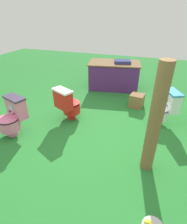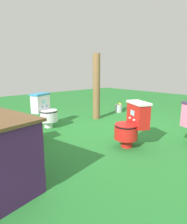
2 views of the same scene
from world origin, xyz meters
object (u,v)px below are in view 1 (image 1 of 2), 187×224
Objects in this scene: vendor_table at (114,75)px; small_crate at (137,101)px; toilet_pink at (13,117)px; toilet_white at (164,108)px; wooden_post at (155,122)px; toilet_red at (68,104)px.

small_crate is at bearing -51.28° from vendor_table.
toilet_pink is at bearing -112.68° from vendor_table.
toilet_white is 0.45× the size of wooden_post.
toilet_pink is 0.46× the size of vendor_table.
toilet_white and toilet_pink have the same top height.
wooden_post is 2.05m from small_crate.
wooden_post is at bearing -162.36° from toilet_pink.
toilet_white is 0.86m from small_crate.
vendor_table is at bearing 128.72° from small_crate.
toilet_pink is 2.77m from small_crate.
small_crate is at bearing 20.59° from toilet_white.
vendor_table is (-1.42, 1.63, 0.02)m from toilet_white.
toilet_white is 2.16m from vendor_table.
vendor_table is at bearing 16.72° from toilet_white.
small_crate is at bearing 64.79° from toilet_red.
toilet_red is at bearing -102.62° from vendor_table.
toilet_red is 1.00× the size of toilet_pink.
vendor_table is at bearing 112.62° from wooden_post.
toilet_pink is at bearing -137.66° from small_crate.
toilet_red is 2.26× the size of small_crate.
wooden_post reaches higher than vendor_table.
toilet_white is 0.46× the size of vendor_table.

